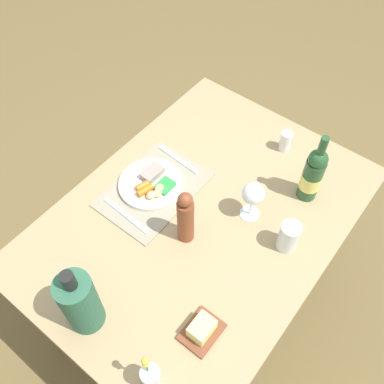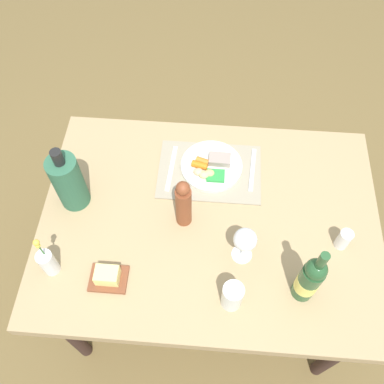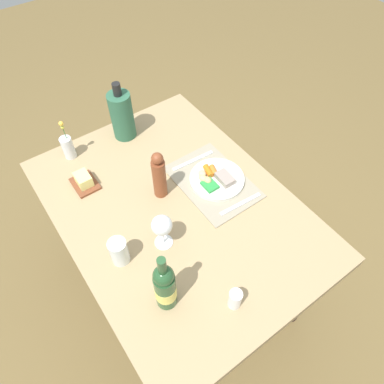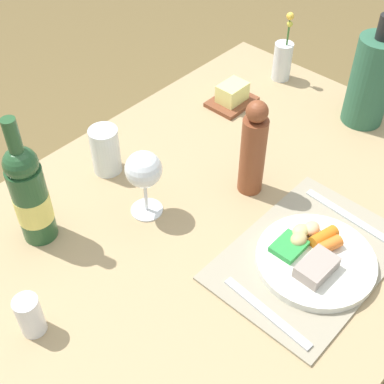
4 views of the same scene
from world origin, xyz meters
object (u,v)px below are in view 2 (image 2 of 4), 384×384
object	(u,v)px
fork	(252,170)
wine_glass	(245,240)
dinner_plate	(211,166)
cooler_bottle	(68,182)
knife	(171,168)
butter_dish	(108,277)
flower_vase	(48,262)
salt_shaker	(344,239)
pepper_mill	(183,204)
dining_table	(209,227)
water_tumbler	(232,297)
wine_bottle	(310,279)

from	to	relation	value
fork	wine_glass	size ratio (longest dim) A/B	1.24
dinner_plate	cooler_bottle	xyz separation A→B (m)	(0.51, 0.18, 0.11)
knife	butter_dish	xyz separation A→B (m)	(0.17, 0.47, 0.02)
flower_vase	salt_shaker	world-z (taller)	flower_vase
fork	salt_shaker	size ratio (longest dim) A/B	2.33
pepper_mill	dining_table	bearing A→B (deg)	-174.00
flower_vase	salt_shaker	xyz separation A→B (m)	(-1.01, -0.17, -0.02)
water_tumbler	butter_dish	distance (m)	0.42
flower_vase	wine_bottle	distance (m)	0.86
dinner_plate	water_tumbler	distance (m)	0.54
dining_table	salt_shaker	world-z (taller)	salt_shaker
wine_glass	cooler_bottle	size ratio (longest dim) A/B	0.55
water_tumbler	butter_dish	bearing A→B (deg)	-6.21
butter_dish	wine_bottle	bearing A→B (deg)	-179.33
dining_table	dinner_plate	distance (m)	0.24
fork	salt_shaker	world-z (taller)	salt_shaker
dining_table	wine_bottle	distance (m)	0.45
knife	dining_table	bearing A→B (deg)	131.22
fork	knife	distance (m)	0.32
water_tumbler	flower_vase	bearing A→B (deg)	-6.24
wine_bottle	butter_dish	distance (m)	0.67
dining_table	pepper_mill	world-z (taller)	pepper_mill
fork	dinner_plate	bearing A→B (deg)	5.32
dinner_plate	wine_glass	xyz separation A→B (m)	(-0.13, 0.36, 0.10)
water_tumbler	knife	bearing A→B (deg)	-64.02
fork	butter_dish	size ratio (longest dim) A/B	1.59
water_tumbler	cooler_bottle	xyz separation A→B (m)	(0.60, -0.35, 0.07)
knife	butter_dish	bearing A→B (deg)	73.89
flower_vase	cooler_bottle	bearing A→B (deg)	-94.03
fork	cooler_bottle	xyz separation A→B (m)	(0.67, 0.19, 0.12)
salt_shaker	wine_bottle	distance (m)	0.25
water_tumbler	wine_bottle	bearing A→B (deg)	-167.30
dining_table	wine_bottle	size ratio (longest dim) A/B	4.12
butter_dish	water_tumbler	bearing A→B (deg)	173.79
dinner_plate	fork	size ratio (longest dim) A/B	1.19
flower_vase	butter_dish	xyz separation A→B (m)	(-0.20, 0.02, -0.04)
dinner_plate	pepper_mill	size ratio (longest dim) A/B	1.00
dinner_plate	pepper_mill	world-z (taller)	pepper_mill
cooler_bottle	fork	bearing A→B (deg)	-164.63
fork	cooler_bottle	distance (m)	0.71
flower_vase	butter_dish	world-z (taller)	flower_vase
dining_table	water_tumbler	xyz separation A→B (m)	(-0.09, 0.31, 0.12)
dining_table	water_tumbler	world-z (taller)	water_tumbler
pepper_mill	butter_dish	distance (m)	0.36
water_tumbler	cooler_bottle	world-z (taller)	cooler_bottle
fork	pepper_mill	bearing A→B (deg)	47.66
dining_table	water_tumbler	size ratio (longest dim) A/B	10.55
fork	flower_vase	xyz separation A→B (m)	(0.69, 0.47, 0.05)
knife	cooler_bottle	world-z (taller)	cooler_bottle
wine_glass	pepper_mill	bearing A→B (deg)	-29.93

